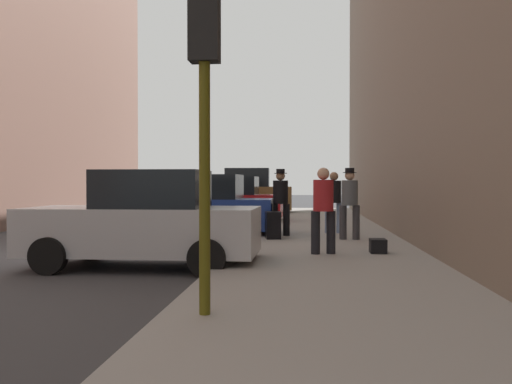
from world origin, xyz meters
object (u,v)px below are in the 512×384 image
(parked_red_hatchback, at_px, (228,201))
(pedestrian_in_jeans, at_px, (334,199))
(pedestrian_with_beanie, at_px, (350,200))
(duffel_bag, at_px, (378,246))
(parked_silver_sedan, at_px, (145,222))
(rolling_suitcase, at_px, (273,225))
(traffic_light, at_px, (205,71))
(fire_hydrant, at_px, (273,213))
(pedestrian_in_red_jacket, at_px, (323,206))
(parked_blue_sedan, at_px, (201,208))
(parked_bronze_suv, at_px, (244,194))
(pedestrian_with_fedora, at_px, (280,199))

(parked_red_hatchback, xyz_separation_m, pedestrian_in_jeans, (3.72, -5.30, 0.26))
(pedestrian_with_beanie, distance_m, duffel_bag, 2.84)
(parked_silver_sedan, xyz_separation_m, rolling_suitcase, (2.11, 4.17, -0.36))
(traffic_light, relative_size, rolling_suitcase, 3.46)
(parked_silver_sedan, distance_m, parked_red_hatchback, 11.16)
(fire_hydrant, relative_size, pedestrian_in_red_jacket, 0.41)
(parked_silver_sedan, bearing_deg, pedestrian_in_red_jacket, 19.26)
(traffic_light, relative_size, pedestrian_with_beanie, 2.03)
(fire_hydrant, bearing_deg, pedestrian_in_red_jacket, -80.22)
(parked_blue_sedan, xyz_separation_m, pedestrian_in_red_jacket, (3.28, -4.48, 0.26))
(pedestrian_in_jeans, height_order, rolling_suitcase, pedestrian_in_jeans)
(parked_red_hatchback, relative_size, pedestrian_with_beanie, 2.39)
(fire_hydrant, height_order, pedestrian_in_red_jacket, pedestrian_in_red_jacket)
(parked_blue_sedan, distance_m, parked_bronze_suv, 11.39)
(pedestrian_with_fedora, bearing_deg, pedestrian_in_red_jacket, -75.06)
(parked_blue_sedan, bearing_deg, fire_hydrant, 66.19)
(parked_silver_sedan, relative_size, fire_hydrant, 6.00)
(pedestrian_in_jeans, bearing_deg, parked_bronze_suv, 108.45)
(traffic_light, distance_m, pedestrian_with_fedora, 9.28)
(pedestrian_with_fedora, distance_m, duffel_bag, 4.22)
(pedestrian_with_fedora, bearing_deg, pedestrian_with_beanie, -25.95)
(pedestrian_with_beanie, relative_size, pedestrian_in_red_jacket, 1.04)
(parked_red_hatchback, bearing_deg, pedestrian_in_red_jacket, -71.86)
(traffic_light, bearing_deg, pedestrian_with_beanie, 75.31)
(parked_red_hatchback, xyz_separation_m, fire_hydrant, (1.80, -1.44, -0.35))
(parked_silver_sedan, height_order, parked_blue_sedan, same)
(parked_bronze_suv, relative_size, pedestrian_with_beanie, 2.63)
(fire_hydrant, distance_m, rolling_suitcase, 5.56)
(parked_silver_sedan, xyz_separation_m, parked_bronze_suv, (-0.00, 17.02, 0.18))
(fire_hydrant, relative_size, traffic_light, 0.20)
(parked_blue_sedan, relative_size, pedestrian_with_fedora, 2.40)
(parked_red_hatchback, relative_size, parked_bronze_suv, 0.91)
(parked_blue_sedan, bearing_deg, parked_bronze_suv, 90.00)
(pedestrian_with_beanie, distance_m, rolling_suitcase, 2.02)
(pedestrian_with_fedora, height_order, pedestrian_in_red_jacket, pedestrian_with_fedora)
(parked_blue_sedan, distance_m, pedestrian_in_red_jacket, 5.56)
(parked_silver_sedan, height_order, traffic_light, traffic_light)
(pedestrian_with_beanie, bearing_deg, parked_bronze_suv, 107.29)
(fire_hydrant, relative_size, pedestrian_with_fedora, 0.40)
(rolling_suitcase, bearing_deg, pedestrian_with_beanie, -2.03)
(parked_bronze_suv, distance_m, pedestrian_in_red_jacket, 16.21)
(rolling_suitcase, xyz_separation_m, duffel_bag, (2.28, -2.76, -0.20))
(parked_bronze_suv, bearing_deg, fire_hydrant, -76.12)
(parked_blue_sedan, height_order, rolling_suitcase, parked_blue_sedan)
(pedestrian_with_beanie, relative_size, rolling_suitcase, 1.71)
(parked_bronze_suv, bearing_deg, rolling_suitcase, -80.69)
(parked_bronze_suv, height_order, pedestrian_in_jeans, parked_bronze_suv)
(traffic_light, relative_size, pedestrian_in_jeans, 2.11)
(fire_hydrant, relative_size, pedestrian_with_beanie, 0.40)
(parked_bronze_suv, bearing_deg, parked_blue_sedan, -90.00)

